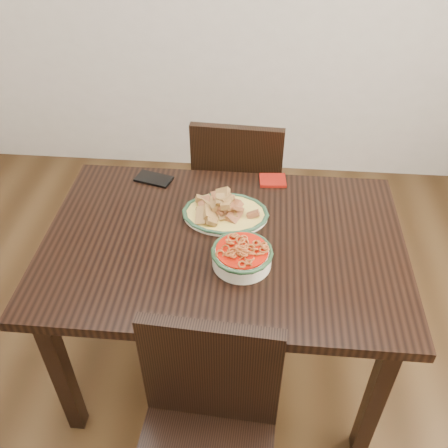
# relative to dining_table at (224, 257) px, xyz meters

# --- Properties ---
(floor) EXTENTS (3.50, 3.50, 0.00)m
(floor) POSITION_rel_dining_table_xyz_m (-0.06, -0.14, -0.66)
(floor) COLOR #362311
(floor) RESTS_ON ground
(dining_table) EXTENTS (1.32, 0.88, 0.75)m
(dining_table) POSITION_rel_dining_table_xyz_m (0.00, 0.00, 0.00)
(dining_table) COLOR black
(dining_table) RESTS_ON ground
(chair_far) EXTENTS (0.44, 0.44, 0.89)m
(chair_far) POSITION_rel_dining_table_xyz_m (0.01, 0.69, -0.16)
(chair_far) COLOR black
(chair_far) RESTS_ON ground
(chair_near) EXTENTS (0.44, 0.44, 0.89)m
(chair_near) POSITION_rel_dining_table_xyz_m (0.00, -0.61, -0.16)
(chair_near) COLOR black
(chair_near) RESTS_ON ground
(fish_plate) EXTENTS (0.32, 0.25, 0.11)m
(fish_plate) POSITION_rel_dining_table_xyz_m (-0.01, 0.14, 0.13)
(fish_plate) COLOR white
(fish_plate) RESTS_ON dining_table
(noodle_bowl) EXTENTS (0.21, 0.21, 0.08)m
(noodle_bowl) POSITION_rel_dining_table_xyz_m (0.07, -0.11, 0.13)
(noodle_bowl) COLOR white
(noodle_bowl) RESTS_ON dining_table
(smartphone) EXTENTS (0.17, 0.12, 0.01)m
(smartphone) POSITION_rel_dining_table_xyz_m (-0.33, 0.35, 0.09)
(smartphone) COLOR black
(smartphone) RESTS_ON dining_table
(napkin) EXTENTS (0.12, 0.10, 0.01)m
(napkin) POSITION_rel_dining_table_xyz_m (0.17, 0.38, 0.09)
(napkin) COLOR maroon
(napkin) RESTS_ON dining_table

